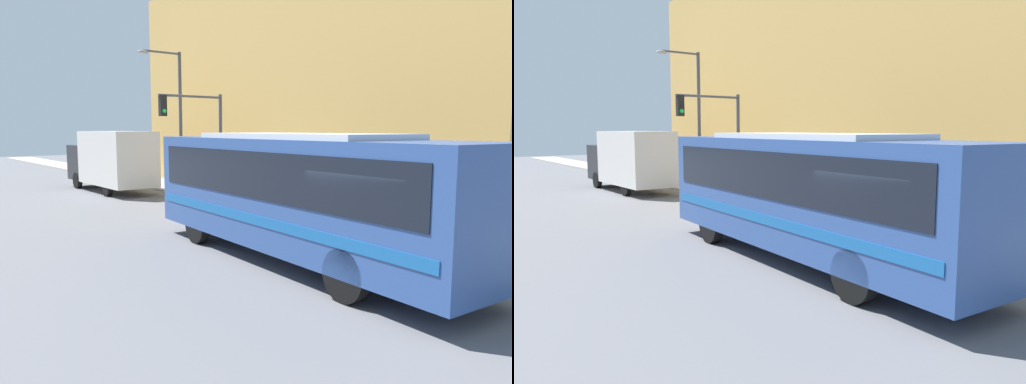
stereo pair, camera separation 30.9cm
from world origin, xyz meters
TOP-DOWN VIEW (x-y plane):
  - ground_plane at (0.00, 0.00)m, footprint 120.00×120.00m
  - sidewalk at (5.81, 20.00)m, footprint 2.62×70.00m
  - building_facade at (10.12, 12.70)m, footprint 6.00×23.41m
  - city_bus at (0.39, 2.97)m, footprint 3.34×10.62m
  - delivery_truck at (2.29, 19.61)m, footprint 2.25×7.41m
  - fire_hydrant at (5.10, 2.31)m, footprint 0.26×0.35m
  - traffic_light_pole at (4.06, 13.57)m, footprint 3.28×0.35m
  - parking_meter at (5.10, 10.29)m, footprint 0.14×0.14m
  - street_lamp at (5.04, 17.49)m, footprint 2.43×0.28m
  - pedestrian_near_corner at (6.41, 14.41)m, footprint 0.34×0.34m

SIDE VIEW (x-z plane):
  - ground_plane at x=0.00m, z-range 0.00..0.00m
  - sidewalk at x=5.81m, z-range 0.00..0.16m
  - fire_hydrant at x=5.10m, z-range 0.16..0.88m
  - pedestrian_near_corner at x=6.41m, z-range 0.17..1.79m
  - parking_meter at x=5.10m, z-range 0.39..1.66m
  - delivery_truck at x=2.29m, z-range 0.13..3.34m
  - city_bus at x=0.39m, z-range 0.26..3.48m
  - traffic_light_pole at x=4.06m, z-range 1.08..5.85m
  - street_lamp at x=5.04m, z-range 0.82..7.99m
  - building_facade at x=10.12m, z-range 0.00..11.46m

